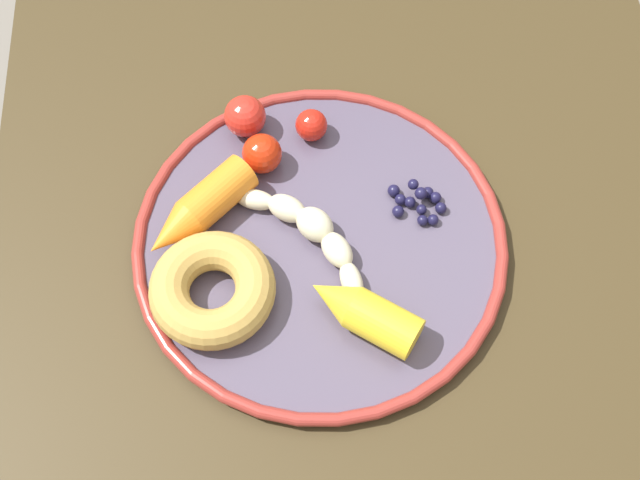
# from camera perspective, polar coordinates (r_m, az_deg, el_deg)

# --- Properties ---
(ground_plane) EXTENTS (6.00, 6.00, 0.00)m
(ground_plane) POSITION_cam_1_polar(r_m,az_deg,el_deg) (1.46, 1.39, -13.07)
(ground_plane) COLOR slate
(dining_table) EXTENTS (1.03, 0.71, 0.75)m
(dining_table) POSITION_cam_1_polar(r_m,az_deg,el_deg) (0.85, 2.32, -2.26)
(dining_table) COLOR #3D301A
(dining_table) RESTS_ON ground_plane
(plate) EXTENTS (0.35, 0.35, 0.02)m
(plate) POSITION_cam_1_polar(r_m,az_deg,el_deg) (0.73, 0.00, -0.10)
(plate) COLOR #50475B
(plate) RESTS_ON dining_table
(banana) EXTENTS (0.13, 0.12, 0.03)m
(banana) POSITION_cam_1_polar(r_m,az_deg,el_deg) (0.72, -0.73, 0.72)
(banana) COLOR beige
(banana) RESTS_ON plate
(carrot_orange) EXTENTS (0.11, 0.11, 0.04)m
(carrot_orange) POSITION_cam_1_polar(r_m,az_deg,el_deg) (0.73, -8.87, 2.20)
(carrot_orange) COLOR orange
(carrot_orange) RESTS_ON plate
(carrot_yellow) EXTENTS (0.09, 0.11, 0.04)m
(carrot_yellow) POSITION_cam_1_polar(r_m,az_deg,el_deg) (0.68, 3.18, -5.33)
(carrot_yellow) COLOR yellow
(carrot_yellow) RESTS_ON plate
(donut) EXTENTS (0.16, 0.16, 0.04)m
(donut) POSITION_cam_1_polar(r_m,az_deg,el_deg) (0.70, -7.90, -3.60)
(donut) COLOR tan
(donut) RESTS_ON plate
(blueberry_pile) EXTENTS (0.05, 0.05, 0.02)m
(blueberry_pile) POSITION_cam_1_polar(r_m,az_deg,el_deg) (0.75, 7.17, 2.79)
(blueberry_pile) COLOR #191638
(blueberry_pile) RESTS_ON plate
(tomato_near) EXTENTS (0.04, 0.04, 0.04)m
(tomato_near) POSITION_cam_1_polar(r_m,az_deg,el_deg) (0.76, -4.28, 6.34)
(tomato_near) COLOR red
(tomato_near) RESTS_ON plate
(tomato_mid) EXTENTS (0.03, 0.03, 0.03)m
(tomato_mid) POSITION_cam_1_polar(r_m,az_deg,el_deg) (0.78, -0.64, 8.42)
(tomato_mid) COLOR red
(tomato_mid) RESTS_ON plate
(tomato_far) EXTENTS (0.04, 0.04, 0.04)m
(tomato_far) POSITION_cam_1_polar(r_m,az_deg,el_deg) (0.79, -5.52, 9.02)
(tomato_far) COLOR red
(tomato_far) RESTS_ON plate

